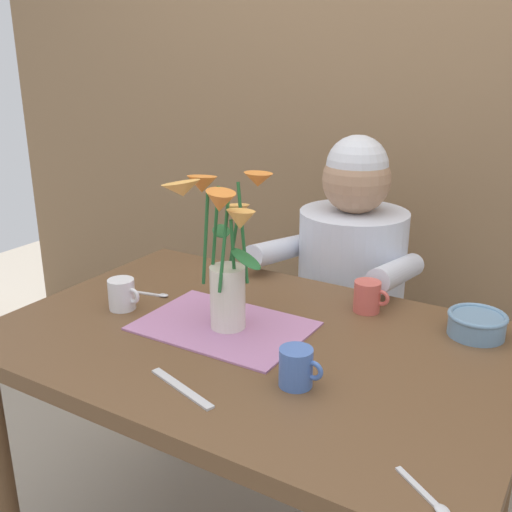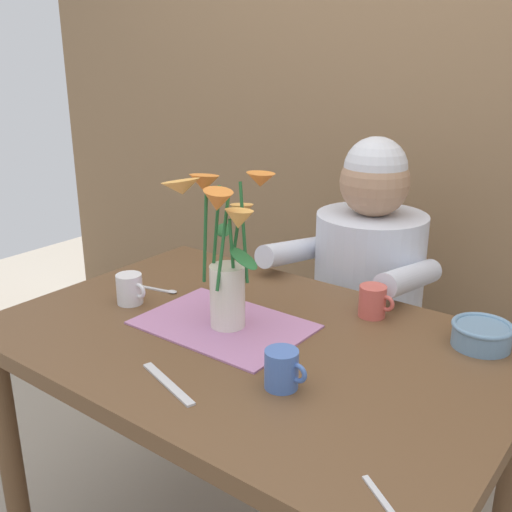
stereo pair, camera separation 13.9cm
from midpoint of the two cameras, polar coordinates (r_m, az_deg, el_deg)
wood_panel_backdrop at (r=2.21m, az=18.96°, el=14.87°), size 4.00×0.10×2.50m
dining_table at (r=1.45m, az=2.26°, el=-11.12°), size 1.20×0.80×0.74m
seated_person at (r=1.98m, az=12.38°, el=-5.64°), size 0.45×0.47×1.14m
striped_placemat at (r=1.46m, az=-0.37°, el=-6.61°), size 0.40×0.28×0.00m
flower_vase at (r=1.38m, az=-0.19°, el=0.75°), size 0.22×0.26×0.37m
ceramic_bowl at (r=1.47m, az=23.31°, el=-6.90°), size 0.14×0.14×0.06m
dinner_knife at (r=1.22m, az=-5.15°, el=-12.09°), size 0.19×0.07×0.00m
coffee_cup at (r=1.59m, az=-9.50°, el=-3.17°), size 0.09×0.07×0.08m
tea_cup at (r=1.20m, az=5.89°, el=-10.77°), size 0.09×0.07×0.08m
ceramic_mug at (r=1.53m, az=13.66°, el=-4.27°), size 0.09×0.07×0.08m
spoon_0 at (r=1.66m, az=-6.39°, el=-3.33°), size 0.12×0.04×0.01m
spoon_1 at (r=0.97m, az=17.07°, el=-22.36°), size 0.11×0.08×0.01m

